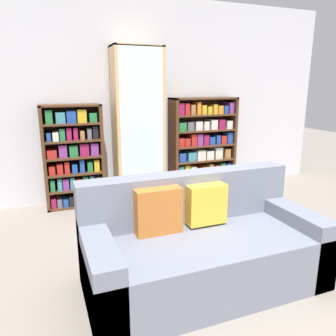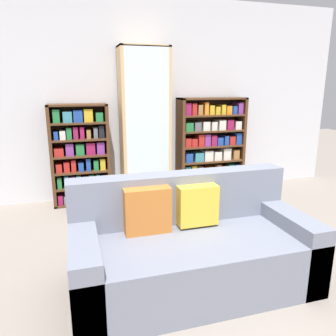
{
  "view_description": "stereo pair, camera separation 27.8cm",
  "coord_description": "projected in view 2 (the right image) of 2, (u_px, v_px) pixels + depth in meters",
  "views": [
    {
      "loc": [
        -1.25,
        -1.69,
        1.55
      ],
      "look_at": [
        -0.03,
        1.45,
        0.69
      ],
      "focal_mm": 35.0,
      "sensor_mm": 36.0,
      "label": 1
    },
    {
      "loc": [
        -0.99,
        -1.78,
        1.55
      ],
      "look_at": [
        -0.03,
        1.45,
        0.69
      ],
      "focal_mm": 35.0,
      "sensor_mm": 36.0,
      "label": 2
    }
  ],
  "objects": [
    {
      "name": "bookshelf_left",
      "position": [
        81.0,
        155.0,
        4.3
      ],
      "size": [
        0.75,
        0.32,
        1.32
      ],
      "color": "#4C2D19",
      "rests_on": "ground"
    },
    {
      "name": "ground_plane",
      "position": [
        231.0,
        311.0,
        2.31
      ],
      "size": [
        16.0,
        16.0,
        0.0
      ],
      "primitive_type": "plane",
      "color": "gray"
    },
    {
      "name": "wall_back",
      "position": [
        143.0,
        100.0,
        4.57
      ],
      "size": [
        6.04,
        0.06,
        2.7
      ],
      "color": "silver",
      "rests_on": "ground"
    },
    {
      "name": "bookshelf_right",
      "position": [
        210.0,
        147.0,
        4.81
      ],
      "size": [
        0.98,
        0.32,
        1.38
      ],
      "color": "#4C2D19",
      "rests_on": "ground"
    },
    {
      "name": "display_cabinet",
      "position": [
        145.0,
        126.0,
        4.44
      ],
      "size": [
        0.65,
        0.36,
        2.04
      ],
      "color": "tan",
      "rests_on": "ground"
    },
    {
      "name": "couch",
      "position": [
        191.0,
        249.0,
        2.57
      ],
      "size": [
        1.83,
        0.86,
        0.85
      ],
      "color": "slate",
      "rests_on": "ground"
    },
    {
      "name": "wine_bottle",
      "position": [
        186.0,
        194.0,
        4.29
      ],
      "size": [
        0.09,
        0.09,
        0.38
      ],
      "color": "#143819",
      "rests_on": "ground"
    }
  ]
}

